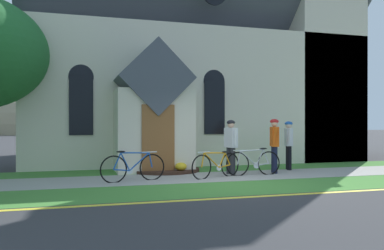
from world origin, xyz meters
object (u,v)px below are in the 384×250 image
(cyclist_in_white_jersey, at_px, (289,142))
(cyclist_in_orange_jersey, at_px, (274,142))
(bicycle_yellow, at_px, (254,163))
(roadside_conifer, at_px, (319,62))
(bicycle_green, at_px, (216,165))
(church_sign, at_px, (162,132))
(cyclist_in_red_jersey, at_px, (231,143))
(bicycle_orange, at_px, (133,167))

(cyclist_in_white_jersey, bearing_deg, cyclist_in_orange_jersey, -142.73)
(bicycle_yellow, distance_m, roadside_conifer, 11.53)
(bicycle_yellow, bearing_deg, bicycle_green, -170.55)
(cyclist_in_white_jersey, height_order, roadside_conifer, roadside_conifer)
(cyclist_in_white_jersey, bearing_deg, bicycle_yellow, -151.05)
(cyclist_in_orange_jersey, bearing_deg, cyclist_in_white_jersey, 37.27)
(cyclist_in_white_jersey, xyz_separation_m, roadside_conifer, (5.67, 6.75, 3.88))
(church_sign, bearing_deg, cyclist_in_red_jersey, -43.53)
(cyclist_in_white_jersey, bearing_deg, cyclist_in_red_jersey, -166.17)
(cyclist_in_red_jersey, height_order, cyclist_in_orange_jersey, cyclist_in_orange_jersey)
(church_sign, xyz_separation_m, cyclist_in_red_jersey, (1.76, -1.67, -0.29))
(bicycle_yellow, xyz_separation_m, cyclist_in_orange_jersey, (0.82, 0.27, 0.60))
(bicycle_yellow, bearing_deg, cyclist_in_red_jersey, 146.25)
(bicycle_yellow, xyz_separation_m, bicycle_orange, (-3.58, -0.28, 0.00))
(bicycle_green, xyz_separation_m, cyclist_in_white_jersey, (2.92, 1.14, 0.56))
(bicycle_orange, relative_size, cyclist_in_orange_jersey, 1.06)
(cyclist_in_red_jersey, distance_m, cyclist_in_orange_jersey, 1.39)
(bicycle_yellow, xyz_separation_m, cyclist_in_white_jersey, (1.69, 0.93, 0.55))
(cyclist_in_red_jersey, distance_m, cyclist_in_white_jersey, 2.32)
(bicycle_yellow, distance_m, cyclist_in_white_jersey, 2.01)
(bicycle_green, distance_m, cyclist_in_white_jersey, 3.19)
(bicycle_yellow, relative_size, roadside_conifer, 0.22)
(cyclist_in_red_jersey, relative_size, cyclist_in_orange_jersey, 0.98)
(bicycle_green, distance_m, roadside_conifer, 12.49)
(bicycle_orange, xyz_separation_m, cyclist_in_white_jersey, (5.27, 1.21, 0.55))
(bicycle_orange, xyz_separation_m, roadside_conifer, (10.95, 7.96, 4.43))
(cyclist_in_white_jersey, bearing_deg, bicycle_orange, -167.09)
(cyclist_in_red_jersey, relative_size, cyclist_in_white_jersey, 1.02)
(church_sign, relative_size, roadside_conifer, 0.27)
(bicycle_green, height_order, roadside_conifer, roadside_conifer)
(roadside_conifer, bearing_deg, cyclist_in_white_jersey, -130.04)
(bicycle_yellow, bearing_deg, cyclist_in_orange_jersey, 18.39)
(bicycle_orange, height_order, cyclist_in_red_jersey, cyclist_in_red_jersey)
(bicycle_orange, distance_m, cyclist_in_orange_jersey, 4.48)
(bicycle_green, height_order, cyclist_in_white_jersey, cyclist_in_white_jersey)
(bicycle_yellow, height_order, cyclist_in_orange_jersey, cyclist_in_orange_jersey)
(bicycle_orange, height_order, cyclist_in_orange_jersey, cyclist_in_orange_jersey)
(bicycle_green, distance_m, bicycle_orange, 2.35)
(cyclist_in_orange_jersey, distance_m, cyclist_in_white_jersey, 1.09)
(bicycle_orange, relative_size, cyclist_in_white_jersey, 1.10)
(cyclist_in_orange_jersey, bearing_deg, roadside_conifer, 48.57)
(roadside_conifer, bearing_deg, church_sign, -149.81)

